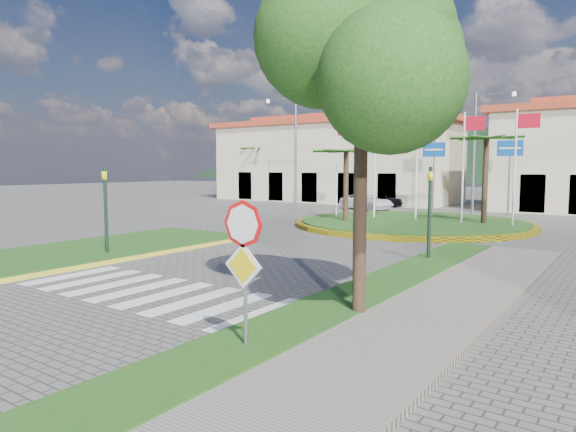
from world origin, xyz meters
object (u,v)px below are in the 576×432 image
Objects in this scene: deciduous_tree at (362,68)px; car_dark_a at (386,198)px; stop_sign at (244,251)px; white_van at (367,202)px; roundabout_island at (412,223)px; car_dark_b at (510,203)px.

deciduous_tree is 32.16m from car_dark_a.
stop_sign is 30.52m from white_van.
deciduous_tree reaches higher than white_van.
roundabout_island is at bearing 107.91° from deciduous_tree.
roundabout_island is 3.66× the size of car_dark_b.
roundabout_island is 1.87× the size of deciduous_tree.
stop_sign reaches higher than white_van.
white_van is at bearing 129.59° from roundabout_island.
roundabout_island is at bearing 171.92° from car_dark_b.
roundabout_island reaches higher than car_dark_b.
white_van is 1.23× the size of car_dark_b.
deciduous_tree reaches higher than stop_sign.
white_van is at bearing 119.49° from car_dark_b.
roundabout_island is 2.98× the size of white_van.
deciduous_tree is at bearing -72.09° from roundabout_island.
car_dark_a is 1.12× the size of car_dark_b.
car_dark_a is at bearing 110.33° from stop_sign.
deciduous_tree is 1.74× the size of car_dark_a.
car_dark_b is at bearing -78.60° from car_dark_a.
white_van is (-6.74, 8.15, 0.42)m from roundabout_island.
car_dark_a is at bearing 113.24° from deciduous_tree.
stop_sign is at bearing -151.85° from car_dark_a.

